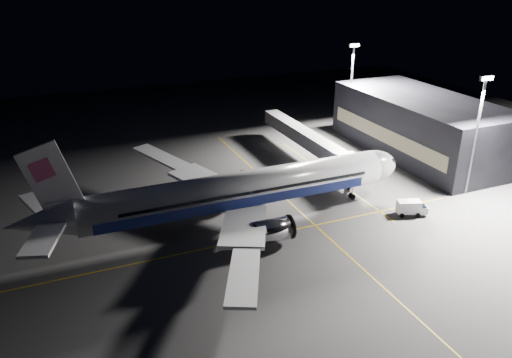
{
  "coord_description": "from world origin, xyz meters",
  "views": [
    {
      "loc": [
        -24.66,
        -64.81,
        37.01
      ],
      "look_at": [
        3.22,
        1.34,
        6.0
      ],
      "focal_mm": 35.0,
      "sensor_mm": 36.0,
      "label": 1
    }
  ],
  "objects_px": {
    "floodlight_mast_north": "(351,80)",
    "safety_cone_a": "(200,214)",
    "safety_cone_b": "(262,198)",
    "airliner": "(233,192)",
    "floodlight_mast_south": "(478,126)",
    "safety_cone_c": "(192,189)",
    "baggage_tug": "(212,186)",
    "jet_bridge": "(310,141)",
    "service_truck": "(411,207)"
  },
  "relations": [
    {
      "from": "floodlight_mast_south",
      "to": "floodlight_mast_north",
      "type": "bearing_deg",
      "value": 90.0
    },
    {
      "from": "floodlight_mast_north",
      "to": "service_truck",
      "type": "bearing_deg",
      "value": -109.07
    },
    {
      "from": "jet_bridge",
      "to": "floodlight_mast_north",
      "type": "bearing_deg",
      "value": 37.74
    },
    {
      "from": "floodlight_mast_south",
      "to": "safety_cone_b",
      "type": "relative_size",
      "value": 39.18
    },
    {
      "from": "airliner",
      "to": "floodlight_mast_south",
      "type": "xyz_separation_m",
      "value": [
        41.08,
        -6.01,
        7.21
      ]
    },
    {
      "from": "floodlight_mast_north",
      "to": "safety_cone_b",
      "type": "bearing_deg",
      "value": -142.05
    },
    {
      "from": "jet_bridge",
      "to": "floodlight_mast_south",
      "type": "height_order",
      "value": "floodlight_mast_south"
    },
    {
      "from": "airliner",
      "to": "jet_bridge",
      "type": "bearing_deg",
      "value": 38.04
    },
    {
      "from": "floodlight_mast_north",
      "to": "airliner",
      "type": "bearing_deg",
      "value": -142.09
    },
    {
      "from": "safety_cone_a",
      "to": "safety_cone_c",
      "type": "height_order",
      "value": "safety_cone_a"
    },
    {
      "from": "service_truck",
      "to": "safety_cone_b",
      "type": "height_order",
      "value": "service_truck"
    },
    {
      "from": "baggage_tug",
      "to": "safety_cone_b",
      "type": "relative_size",
      "value": 5.25
    },
    {
      "from": "airliner",
      "to": "baggage_tug",
      "type": "relative_size",
      "value": 22.15
    },
    {
      "from": "baggage_tug",
      "to": "safety_cone_b",
      "type": "distance_m",
      "value": 9.78
    },
    {
      "from": "service_truck",
      "to": "safety_cone_c",
      "type": "distance_m",
      "value": 37.45
    },
    {
      "from": "safety_cone_c",
      "to": "service_truck",
      "type": "bearing_deg",
      "value": -37.53
    },
    {
      "from": "jet_bridge",
      "to": "baggage_tug",
      "type": "height_order",
      "value": "jet_bridge"
    },
    {
      "from": "service_truck",
      "to": "safety_cone_c",
      "type": "xyz_separation_m",
      "value": [
        -29.69,
        22.8,
        -1.02
      ]
    },
    {
      "from": "floodlight_mast_north",
      "to": "baggage_tug",
      "type": "bearing_deg",
      "value": -154.57
    },
    {
      "from": "floodlight_mast_north",
      "to": "safety_cone_b",
      "type": "relative_size",
      "value": 39.18
    },
    {
      "from": "service_truck",
      "to": "airliner",
      "type": "bearing_deg",
      "value": -177.97
    },
    {
      "from": "floodlight_mast_south",
      "to": "safety_cone_b",
      "type": "distance_m",
      "value": 37.88
    },
    {
      "from": "jet_bridge",
      "to": "baggage_tug",
      "type": "bearing_deg",
      "value": -166.63
    },
    {
      "from": "service_truck",
      "to": "safety_cone_a",
      "type": "relative_size",
      "value": 7.99
    },
    {
      "from": "jet_bridge",
      "to": "safety_cone_c",
      "type": "relative_size",
      "value": 61.02
    },
    {
      "from": "airliner",
      "to": "safety_cone_b",
      "type": "xyz_separation_m",
      "value": [
        7.08,
        5.47,
        -4.9
      ]
    },
    {
      "from": "floodlight_mast_south",
      "to": "safety_cone_b",
      "type": "height_order",
      "value": "floodlight_mast_south"
    },
    {
      "from": "floodlight_mast_south",
      "to": "baggage_tug",
      "type": "relative_size",
      "value": 7.46
    },
    {
      "from": "safety_cone_c",
      "to": "floodlight_mast_south",
      "type": "bearing_deg",
      "value": -24.56
    },
    {
      "from": "safety_cone_b",
      "to": "safety_cone_a",
      "type": "bearing_deg",
      "value": -172.64
    },
    {
      "from": "baggage_tug",
      "to": "safety_cone_a",
      "type": "height_order",
      "value": "baggage_tug"
    },
    {
      "from": "service_truck",
      "to": "floodlight_mast_south",
      "type": "bearing_deg",
      "value": 31.29
    },
    {
      "from": "safety_cone_a",
      "to": "safety_cone_c",
      "type": "distance_m",
      "value": 10.13
    },
    {
      "from": "service_truck",
      "to": "safety_cone_a",
      "type": "bearing_deg",
      "value": 177.87
    },
    {
      "from": "baggage_tug",
      "to": "jet_bridge",
      "type": "bearing_deg",
      "value": -1.59
    },
    {
      "from": "floodlight_mast_north",
      "to": "safety_cone_a",
      "type": "distance_m",
      "value": 54.7
    },
    {
      "from": "floodlight_mast_south",
      "to": "jet_bridge",
      "type": "bearing_deg",
      "value": 126.79
    },
    {
      "from": "safety_cone_b",
      "to": "safety_cone_c",
      "type": "relative_size",
      "value": 0.94
    },
    {
      "from": "baggage_tug",
      "to": "floodlight_mast_north",
      "type": "bearing_deg",
      "value": 10.48
    },
    {
      "from": "airliner",
      "to": "baggage_tug",
      "type": "xyz_separation_m",
      "value": [
        0.49,
        12.69,
        -4.37
      ]
    },
    {
      "from": "jet_bridge",
      "to": "airliner",
      "type": "bearing_deg",
      "value": -141.96
    },
    {
      "from": "floodlight_mast_north",
      "to": "safety_cone_a",
      "type": "relative_size",
      "value": 32.4
    },
    {
      "from": "airliner",
      "to": "jet_bridge",
      "type": "xyz_separation_m",
      "value": [
        23.08,
        18.06,
        -0.58
      ]
    },
    {
      "from": "airliner",
      "to": "baggage_tug",
      "type": "distance_m",
      "value": 13.43
    },
    {
      "from": "service_truck",
      "to": "safety_cone_c",
      "type": "bearing_deg",
      "value": 162.58
    },
    {
      "from": "airliner",
      "to": "safety_cone_c",
      "type": "bearing_deg",
      "value": 100.97
    },
    {
      "from": "airliner",
      "to": "safety_cone_b",
      "type": "height_order",
      "value": "airliner"
    },
    {
      "from": "floodlight_mast_north",
      "to": "baggage_tug",
      "type": "xyz_separation_m",
      "value": [
        -40.58,
        -19.3,
        -11.58
      ]
    },
    {
      "from": "airliner",
      "to": "safety_cone_b",
      "type": "relative_size",
      "value": 116.36
    },
    {
      "from": "jet_bridge",
      "to": "safety_cone_c",
      "type": "xyz_separation_m",
      "value": [
        -25.79,
        -4.06,
        -4.3
      ]
    }
  ]
}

